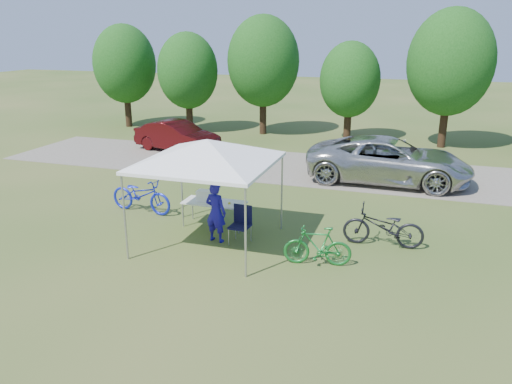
% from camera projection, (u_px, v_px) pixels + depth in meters
% --- Properties ---
extents(ground, '(100.00, 100.00, 0.00)m').
position_uv_depth(ground, '(210.00, 243.00, 12.92)').
color(ground, '#2D5119').
rests_on(ground, ground).
extents(gravel_strip, '(24.00, 5.00, 0.02)m').
position_uv_depth(gravel_strip, '(288.00, 167.00, 20.16)').
color(gravel_strip, gray).
rests_on(gravel_strip, ground).
extents(canopy, '(4.53, 4.53, 3.00)m').
position_uv_depth(canopy, '(207.00, 142.00, 12.11)').
color(canopy, '#A5A5AA').
rests_on(canopy, ground).
extents(treeline, '(24.89, 4.28, 6.30)m').
position_uv_depth(treeline, '(314.00, 67.00, 24.64)').
color(treeline, '#382314').
rests_on(treeline, ground).
extents(folding_table, '(1.74, 0.73, 0.72)m').
position_uv_depth(folding_table, '(214.00, 203.00, 13.84)').
color(folding_table, white).
rests_on(folding_table, ground).
extents(folding_chair, '(0.52, 0.54, 0.97)m').
position_uv_depth(folding_chair, '(241.00, 221.00, 12.82)').
color(folding_chair, black).
rests_on(folding_chair, ground).
extents(cooler, '(0.41, 0.28, 0.30)m').
position_uv_depth(cooler, '(205.00, 196.00, 13.86)').
color(cooler, white).
rests_on(cooler, folding_table).
extents(ice_cream_cup, '(0.07, 0.07, 0.05)m').
position_uv_depth(ice_cream_cup, '(229.00, 203.00, 13.63)').
color(ice_cream_cup, yellow).
rests_on(ice_cream_cup, folding_table).
extents(cyclist, '(0.64, 0.48, 1.59)m').
position_uv_depth(cyclist, '(216.00, 212.00, 12.79)').
color(cyclist, '#181190').
rests_on(cyclist, ground).
extents(bike_blue, '(2.14, 0.95, 1.09)m').
position_uv_depth(bike_blue, '(141.00, 195.00, 14.97)').
color(bike_blue, '#1725CC').
rests_on(bike_blue, ground).
extents(bike_green, '(1.63, 0.72, 0.95)m').
position_uv_depth(bike_green, '(317.00, 246.00, 11.56)').
color(bike_green, '#1A762C').
rests_on(bike_green, ground).
extents(bike_dark, '(2.03, 0.79, 1.05)m').
position_uv_depth(bike_dark, '(383.00, 227.00, 12.56)').
color(bike_dark, black).
rests_on(bike_dark, ground).
extents(minivan, '(5.81, 2.74, 1.60)m').
position_uv_depth(minivan, '(389.00, 160.00, 17.89)').
color(minivan, beige).
rests_on(minivan, gravel_strip).
extents(sedan, '(4.35, 2.42, 1.36)m').
position_uv_depth(sedan, '(177.00, 136.00, 22.60)').
color(sedan, '#410A0C').
rests_on(sedan, gravel_strip).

